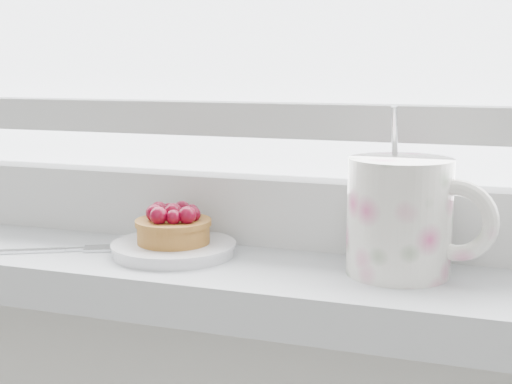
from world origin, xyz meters
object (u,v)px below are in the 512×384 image
at_px(saucer, 174,248).
at_px(raspberry_tart, 173,226).
at_px(fork, 50,250).
at_px(floral_mug, 403,215).

bearing_deg(saucer, raspberry_tart, -105.95).
bearing_deg(raspberry_tart, fork, -165.24).
distance_m(saucer, fork, 0.13).
bearing_deg(raspberry_tart, saucer, 74.05).
relative_size(saucer, floral_mug, 0.82).
bearing_deg(fork, floral_mug, 6.45).
relative_size(saucer, fork, 0.75).
xyz_separation_m(raspberry_tart, floral_mug, (0.22, 0.01, 0.03)).
relative_size(raspberry_tart, fork, 0.45).
height_order(raspberry_tart, fork, raspberry_tart).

